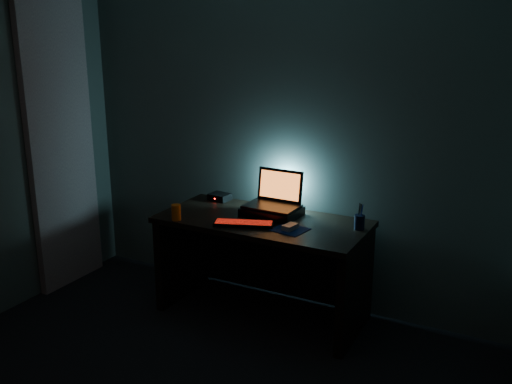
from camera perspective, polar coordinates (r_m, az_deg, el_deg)
room at (r=2.66m, az=-15.37°, el=-2.34°), size 3.50×4.00×2.50m
desk at (r=4.22m, az=0.96°, el=-5.85°), size 1.50×0.70×0.75m
curtain at (r=4.83m, az=-18.90°, el=4.25°), size 0.06×0.65×2.30m
riser at (r=4.16m, az=1.60°, el=-1.95°), size 0.41×0.31×0.06m
laptop at (r=4.18m, az=1.93°, el=-0.59°), size 0.39×0.29×0.26m
keyboard at (r=3.96m, az=-1.24°, el=-3.18°), size 0.43×0.26×0.03m
mousepad at (r=3.88m, az=3.41°, el=-3.76°), size 0.25×0.23×0.00m
mouse at (r=3.87m, az=3.41°, el=-3.50°), size 0.09×0.12×0.03m
pen_cup at (r=3.93m, az=10.31°, el=-2.99°), size 0.07×0.07×0.10m
juice_glass at (r=4.09m, az=-7.98°, el=-2.03°), size 0.09×0.09×0.11m
router at (r=4.54m, az=-3.65°, el=-0.49°), size 0.17×0.14×0.05m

